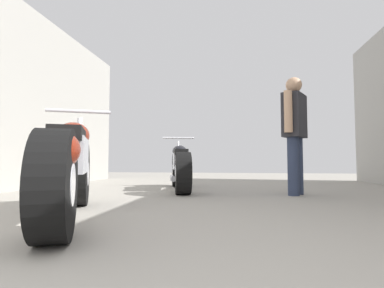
% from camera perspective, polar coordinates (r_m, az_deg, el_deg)
% --- Properties ---
extents(ground_plane, '(16.35, 16.35, 0.00)m').
position_cam_1_polar(ground_plane, '(3.92, 4.40, -10.15)').
color(ground_plane, '#9E998E').
extents(garage_partition_left, '(0.08, 7.49, 3.08)m').
position_cam_1_polar(garage_partition_left, '(5.30, -32.86, 8.88)').
color(garage_partition_left, '#A3A099').
rests_on(garage_partition_left, ground_plane).
extents(motorcycle_maroon_cruiser, '(1.11, 2.04, 1.01)m').
position_cam_1_polar(motorcycle_maroon_cruiser, '(2.59, -22.47, -3.96)').
color(motorcycle_maroon_cruiser, black).
rests_on(motorcycle_maroon_cruiser, ground_plane).
extents(motorcycle_black_naked, '(0.77, 1.94, 0.91)m').
position_cam_1_polar(motorcycle_black_naked, '(4.83, -2.27, -4.37)').
color(motorcycle_black_naked, black).
rests_on(motorcycle_black_naked, ground_plane).
extents(mechanic_in_blue, '(0.41, 0.64, 1.65)m').
position_cam_1_polar(mechanic_in_blue, '(4.42, 19.05, 2.94)').
color(mechanic_in_blue, '#2D3851').
rests_on(mechanic_in_blue, ground_plane).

